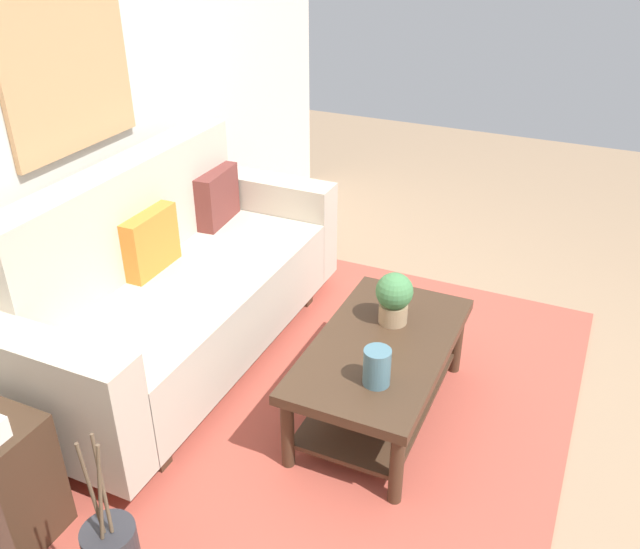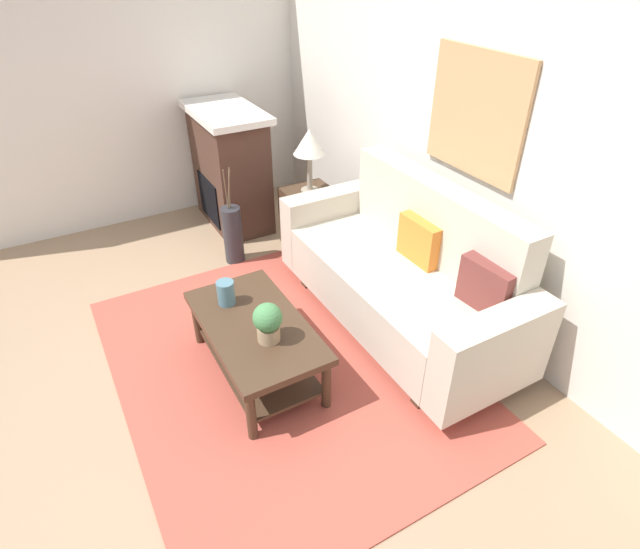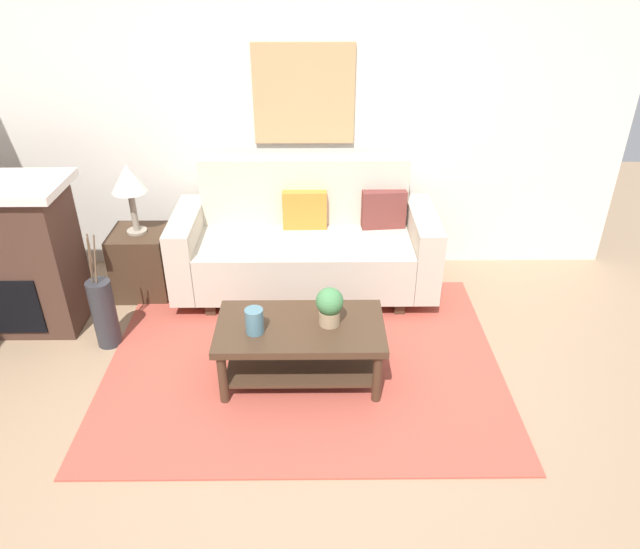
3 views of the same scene
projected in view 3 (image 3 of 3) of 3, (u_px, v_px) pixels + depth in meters
ground_plane at (303, 410)px, 3.73m from camera, size 9.43×9.43×0.00m
wall_back at (304, 114)px, 4.81m from camera, size 5.43×0.10×2.70m
area_rug at (304, 360)px, 4.16m from camera, size 2.74×2.12×0.01m
couch at (305, 243)px, 4.81m from camera, size 2.10×0.84×1.08m
throw_pillow_orange at (305, 209)px, 4.80m from camera, size 0.36×0.13×0.32m
throw_pillow_maroon at (384, 209)px, 4.80m from camera, size 0.37×0.15×0.32m
coffee_table at (301, 339)px, 3.86m from camera, size 1.10×0.60×0.43m
tabletop_vase at (254, 321)px, 3.69m from camera, size 0.12×0.12×0.17m
potted_plant_tabletop at (330, 305)px, 3.75m from camera, size 0.18×0.18×0.26m
side_table at (143, 262)px, 4.84m from camera, size 0.44×0.44×0.56m
table_lamp at (128, 181)px, 4.48m from camera, size 0.28×0.28×0.57m
fireplace at (10, 256)px, 4.29m from camera, size 1.02×0.58×1.16m
floor_vase at (104, 313)px, 4.21m from camera, size 0.17×0.17×0.53m
floor_vase_branch_a at (95, 259)px, 3.99m from camera, size 0.05×0.05×0.36m
floor_vase_branch_b at (92, 258)px, 4.01m from camera, size 0.01×0.04×0.36m
floor_vase_branch_c at (90, 261)px, 3.98m from camera, size 0.05×0.03×0.36m
framed_painting at (304, 94)px, 4.66m from camera, size 0.82×0.03×0.79m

